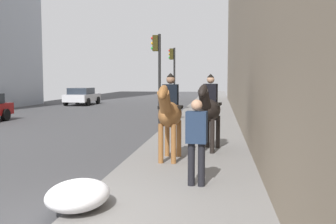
% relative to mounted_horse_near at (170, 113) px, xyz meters
% --- Properties ---
extents(mounted_horse_near, '(2.15, 0.63, 2.24)m').
position_rel_mounted_horse_near_xyz_m(mounted_horse_near, '(0.00, 0.00, 0.00)').
color(mounted_horse_near, brown).
rests_on(mounted_horse_near, sidewalk_slab).
extents(mounted_horse_far, '(2.14, 0.81, 2.24)m').
position_rel_mounted_horse_near_xyz_m(mounted_horse_far, '(1.48, -0.97, -0.00)').
color(mounted_horse_far, black).
rests_on(mounted_horse_far, sidewalk_slab).
extents(pedestrian_greeting, '(0.30, 0.42, 1.70)m').
position_rel_mounted_horse_near_xyz_m(pedestrian_greeting, '(-2.34, -0.82, -0.25)').
color(pedestrian_greeting, black).
rests_on(pedestrian_greeting, sidewalk_slab).
extents(car_mid_lane, '(4.11, 2.14, 1.44)m').
position_rel_mounted_horse_near_xyz_m(car_mid_lane, '(21.87, 10.20, -0.59)').
color(car_mid_lane, silver).
rests_on(car_mid_lane, ground).
extents(traffic_light_near_curb, '(0.20, 0.44, 4.18)m').
position_rel_mounted_horse_near_xyz_m(traffic_light_near_curb, '(7.44, 1.48, 1.43)').
color(traffic_light_near_curb, black).
rests_on(traffic_light_near_curb, ground).
extents(traffic_light_far_curb, '(0.20, 0.44, 4.17)m').
position_rel_mounted_horse_near_xyz_m(traffic_light_far_curb, '(15.16, 1.69, 1.43)').
color(traffic_light_far_curb, black).
rests_on(traffic_light_far_curb, ground).
extents(snow_pile_near, '(1.30, 1.00, 0.45)m').
position_rel_mounted_horse_near_xyz_m(snow_pile_near, '(-3.93, 1.00, -1.01)').
color(snow_pile_near, white).
rests_on(snow_pile_near, sidewalk_slab).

